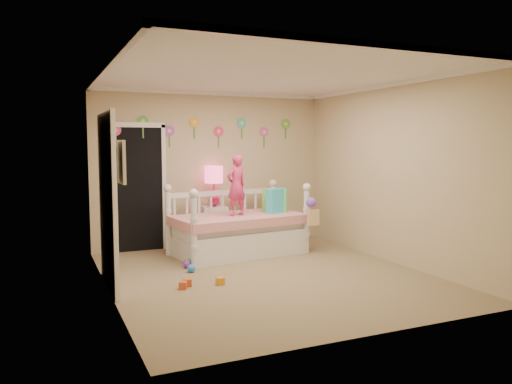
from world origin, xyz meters
name	(u,v)px	position (x,y,z in m)	size (l,w,h in m)	color
floor	(267,276)	(0.00, 0.00, 0.00)	(4.00, 4.50, 0.01)	#7F684C
ceiling	(268,75)	(0.00, 0.00, 2.60)	(4.00, 4.50, 0.01)	white
back_wall	(212,169)	(0.00, 2.25, 1.30)	(4.00, 0.01, 2.60)	tan
left_wall	(107,182)	(-2.00, 0.00, 1.30)	(0.01, 4.50, 2.60)	tan
right_wall	(393,173)	(2.00, 0.00, 1.30)	(0.01, 4.50, 2.60)	tan
crown_molding	(268,77)	(0.00, 0.00, 2.57)	(4.00, 4.50, 0.06)	white
daybed	(238,219)	(0.14, 1.39, 0.56)	(2.06, 1.11, 1.12)	white
pillow_turquoise	(277,201)	(0.80, 1.36, 0.82)	(0.39, 0.14, 0.39)	#2AD2CD
pillow_lime	(275,200)	(0.82, 1.50, 0.81)	(0.39, 0.14, 0.37)	#80D842
child	(236,185)	(0.08, 1.31, 1.09)	(0.34, 0.22, 0.94)	#DD326A
nightstand	(214,226)	(-0.03, 2.07, 0.34)	(0.41, 0.31, 0.69)	white
table_lamp	(214,180)	(-0.03, 2.07, 1.14)	(0.31, 0.31, 0.67)	#D41C5E
closet_doorway	(138,187)	(-1.25, 2.23, 1.03)	(0.90, 0.04, 2.07)	black
flower_decals	(207,131)	(-0.09, 2.24, 1.94)	(3.40, 0.02, 0.50)	#B2668C
mirror_closet	(108,201)	(-1.96, 0.30, 1.05)	(0.07, 1.30, 2.10)	white
wall_picture	(122,162)	(-1.97, -0.90, 1.55)	(0.05, 0.34, 0.42)	white
hanging_bag	(312,212)	(1.12, 0.80, 0.68)	(0.20, 0.16, 0.36)	beige
toy_scatter	(197,271)	(-0.83, 0.42, 0.06)	(0.80, 1.30, 0.11)	#996666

